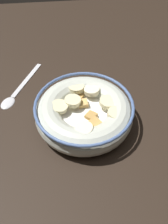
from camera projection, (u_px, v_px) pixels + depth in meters
ground_plane at (84, 125)px, 53.94cm from camera, size 106.65×106.65×2.00cm
cereal_bowl at (84, 112)px, 51.05cm from camera, size 19.24×19.24×5.33cm
spoon at (15, 94)px, 58.14cm from camera, size 15.34×9.27×0.80cm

